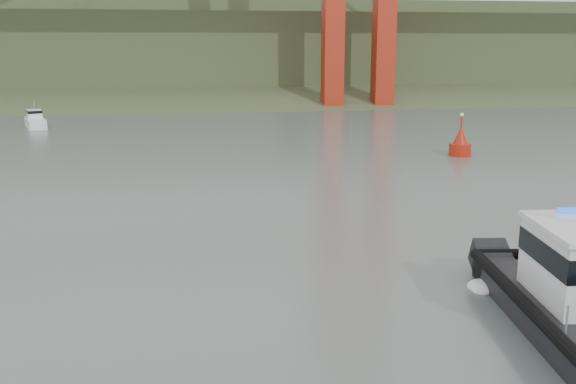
{
  "coord_description": "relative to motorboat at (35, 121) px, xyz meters",
  "views": [
    {
      "loc": [
        -4.7,
        -22.16,
        9.66
      ],
      "look_at": [
        0.36,
        8.89,
        2.4
      ],
      "focal_mm": 40.0,
      "sensor_mm": 36.0,
      "label": 1
    }
  ],
  "objects": [
    {
      "name": "headlands",
      "position": [
        22.17,
        67.6,
        6.24
      ],
      "size": [
        500.0,
        105.36,
        27.12
      ],
      "color": "#3D4E2C",
      "rests_on": "ground"
    },
    {
      "name": "nav_buoy",
      "position": [
        41.59,
        -26.98,
        0.25
      ],
      "size": [
        1.93,
        1.93,
        4.02
      ],
      "color": "#A71B0B",
      "rests_on": "ground"
    },
    {
      "name": "motorboat",
      "position": [
        0.0,
        0.0,
        0.0
      ],
      "size": [
        3.64,
        6.2,
        3.23
      ],
      "rotation": [
        0.0,
        0.0,
        0.31
      ],
      "color": "white",
      "rests_on": "ground"
    },
    {
      "name": "ground",
      "position": [
        22.17,
        -57.9,
        -0.81
      ],
      "size": [
        400.0,
        400.0,
        0.0
      ],
      "primitive_type": "plane",
      "color": "#4C5A56",
      "rests_on": "ground"
    }
  ]
}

